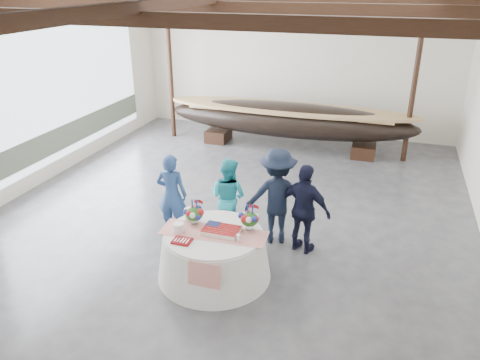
% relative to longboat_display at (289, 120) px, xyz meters
% --- Properties ---
extents(floor, '(10.00, 12.00, 0.01)m').
position_rel_longboat_display_xyz_m(floor, '(-0.22, -4.28, -0.88)').
color(floor, '#3D3D42').
rests_on(floor, ground).
extents(wall_back, '(10.00, 0.02, 4.50)m').
position_rel_longboat_display_xyz_m(wall_back, '(-0.22, 1.72, 1.37)').
color(wall_back, silver).
rests_on(wall_back, ground).
extents(wall_front, '(10.00, 0.02, 4.50)m').
position_rel_longboat_display_xyz_m(wall_front, '(-0.22, -10.28, 1.37)').
color(wall_front, silver).
rests_on(wall_front, ground).
extents(wall_left, '(0.02, 12.00, 4.50)m').
position_rel_longboat_display_xyz_m(wall_left, '(-5.22, -4.28, 1.37)').
color(wall_left, silver).
rests_on(wall_left, ground).
extents(pavilion_structure, '(9.80, 11.76, 4.50)m').
position_rel_longboat_display_xyz_m(pavilion_structure, '(-0.22, -3.53, 3.13)').
color(pavilion_structure, black).
rests_on(pavilion_structure, ground).
extents(open_bay, '(0.03, 7.00, 3.20)m').
position_rel_longboat_display_xyz_m(open_bay, '(-5.17, -3.28, 0.95)').
color(open_bay, silver).
rests_on(open_bay, ground).
extents(longboat_display, '(7.32, 1.46, 1.37)m').
position_rel_longboat_display_xyz_m(longboat_display, '(0.00, 0.00, 0.00)').
color(longboat_display, black).
rests_on(longboat_display, ground).
extents(banquet_table, '(1.93, 1.93, 0.83)m').
position_rel_longboat_display_xyz_m(banquet_table, '(0.24, -6.69, -0.46)').
color(banquet_table, silver).
rests_on(banquet_table, ground).
extents(tabletop_items, '(1.81, 0.97, 0.40)m').
position_rel_longboat_display_xyz_m(tabletop_items, '(0.24, -6.53, 0.10)').
color(tabletop_items, red).
rests_on(tabletop_items, banquet_table).
extents(guest_woman_blue, '(0.64, 0.45, 1.66)m').
position_rel_longboat_display_xyz_m(guest_woman_blue, '(-1.06, -5.57, -0.05)').
color(guest_woman_blue, navy).
rests_on(guest_woman_blue, ground).
extents(guest_woman_teal, '(0.89, 0.77, 1.58)m').
position_rel_longboat_display_xyz_m(guest_woman_teal, '(-0.01, -5.26, -0.09)').
color(guest_woman_teal, '#22A4B1').
rests_on(guest_woman_teal, ground).
extents(guest_man_left, '(1.35, 0.99, 1.87)m').
position_rel_longboat_display_xyz_m(guest_man_left, '(0.96, -5.23, 0.06)').
color(guest_man_left, black).
rests_on(guest_man_left, ground).
extents(guest_man_right, '(1.08, 0.70, 1.71)m').
position_rel_longboat_display_xyz_m(guest_man_right, '(1.52, -5.44, -0.02)').
color(guest_man_right, black).
rests_on(guest_man_right, ground).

